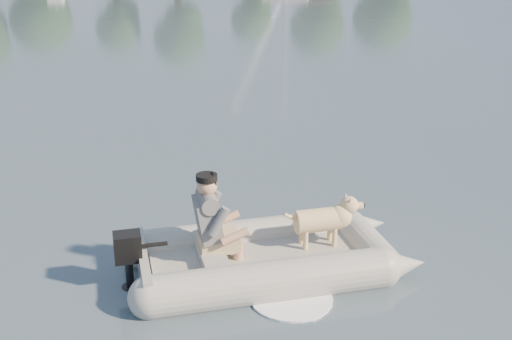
{
  "coord_description": "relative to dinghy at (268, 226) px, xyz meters",
  "views": [
    {
      "loc": [
        -1.7,
        -6.75,
        4.12
      ],
      "look_at": [
        0.06,
        2.02,
        0.75
      ],
      "focal_mm": 45.0,
      "sensor_mm": 36.0,
      "label": 1
    }
  ],
  "objects": [
    {
      "name": "dinghy",
      "position": [
        0.0,
        0.0,
        0.0
      ],
      "size": [
        4.81,
        3.15,
        1.45
      ],
      "primitive_type": null,
      "rotation": [
        0.0,
        0.0,
        0.05
      ],
      "color": "#989893",
      "rests_on": "water"
    },
    {
      "name": "outboard_motor",
      "position": [
        -1.75,
        -0.08,
        -0.3
      ],
      "size": [
        0.45,
        0.33,
        0.83
      ],
      "primitive_type": null,
      "rotation": [
        0.0,
        0.0,
        0.05
      ],
      "color": "black",
      "rests_on": "dinghy"
    },
    {
      "name": "water",
      "position": [
        0.11,
        -0.36,
        -0.63
      ],
      "size": [
        160.0,
        160.0,
        0.0
      ],
      "primitive_type": "plane",
      "color": "slate",
      "rests_on": "ground"
    },
    {
      "name": "dog",
      "position": [
        0.68,
        0.09,
        -0.08
      ],
      "size": [
        1.0,
        0.39,
        0.65
      ],
      "primitive_type": null,
      "rotation": [
        0.0,
        0.0,
        0.05
      ],
      "color": "tan",
      "rests_on": "dinghy"
    },
    {
      "name": "man",
      "position": [
        -0.74,
        0.02,
        0.19
      ],
      "size": [
        0.79,
        0.69,
        1.13
      ],
      "primitive_type": null,
      "rotation": [
        0.0,
        0.0,
        0.05
      ],
      "color": "slate",
      "rests_on": "dinghy"
    }
  ]
}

